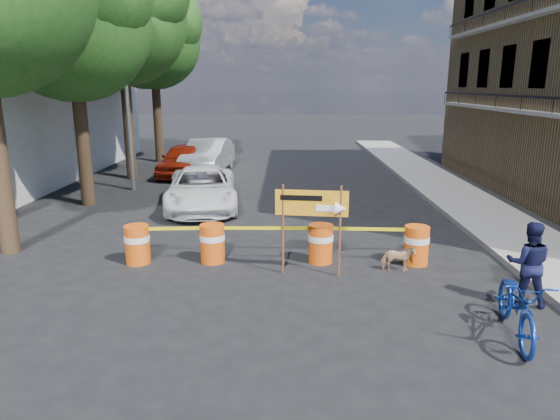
{
  "coord_description": "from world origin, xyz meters",
  "views": [
    {
      "loc": [
        -0.0,
        -9.62,
        4.02
      ],
      "look_at": [
        -0.14,
        1.17,
        1.3
      ],
      "focal_mm": 32.0,
      "sensor_mm": 36.0,
      "label": 1
    }
  ],
  "objects_px": {
    "barrel_far_left": "(137,244)",
    "sedan_silver": "(208,156)",
    "barrel_far_right": "(416,244)",
    "pedestrian": "(529,264)",
    "barrel_mid_right": "(321,243)",
    "suv_white": "(202,188)",
    "barrel_mid_left": "(212,242)",
    "bicycle": "(521,276)",
    "detour_sign": "(322,210)",
    "sedan_red": "(184,160)",
    "dog": "(398,259)"
  },
  "relations": [
    {
      "from": "barrel_far_left",
      "to": "sedan_silver",
      "type": "relative_size",
      "value": 0.19
    },
    {
      "from": "barrel_far_right",
      "to": "pedestrian",
      "type": "relative_size",
      "value": 0.56
    },
    {
      "from": "barrel_mid_right",
      "to": "suv_white",
      "type": "height_order",
      "value": "suv_white"
    },
    {
      "from": "barrel_mid_left",
      "to": "pedestrian",
      "type": "xyz_separation_m",
      "value": [
        6.2,
        -2.23,
        0.33
      ]
    },
    {
      "from": "barrel_far_right",
      "to": "barrel_mid_right",
      "type": "bearing_deg",
      "value": 177.39
    },
    {
      "from": "bicycle",
      "to": "sedan_silver",
      "type": "relative_size",
      "value": 0.44
    },
    {
      "from": "barrel_far_left",
      "to": "detour_sign",
      "type": "distance_m",
      "value": 4.35
    },
    {
      "from": "barrel_far_left",
      "to": "barrel_mid_left",
      "type": "relative_size",
      "value": 1.0
    },
    {
      "from": "barrel_far_right",
      "to": "sedan_red",
      "type": "distance_m",
      "value": 13.76
    },
    {
      "from": "barrel_far_right",
      "to": "detour_sign",
      "type": "distance_m",
      "value": 2.55
    },
    {
      "from": "barrel_mid_right",
      "to": "sedan_silver",
      "type": "bearing_deg",
      "value": 110.21
    },
    {
      "from": "barrel_far_right",
      "to": "sedan_red",
      "type": "height_order",
      "value": "sedan_red"
    },
    {
      "from": "barrel_mid_left",
      "to": "barrel_far_right",
      "type": "xyz_separation_m",
      "value": [
        4.69,
        -0.09,
        0.0
      ]
    },
    {
      "from": "barrel_mid_right",
      "to": "sedan_silver",
      "type": "relative_size",
      "value": 0.19
    },
    {
      "from": "dog",
      "to": "sedan_silver",
      "type": "distance_m",
      "value": 14.08
    },
    {
      "from": "barrel_mid_left",
      "to": "detour_sign",
      "type": "bearing_deg",
      "value": -18.61
    },
    {
      "from": "barrel_far_right",
      "to": "pedestrian",
      "type": "bearing_deg",
      "value": -54.58
    },
    {
      "from": "suv_white",
      "to": "detour_sign",
      "type": "bearing_deg",
      "value": -67.32
    },
    {
      "from": "barrel_mid_right",
      "to": "dog",
      "type": "relative_size",
      "value": 1.27
    },
    {
      "from": "barrel_far_left",
      "to": "suv_white",
      "type": "bearing_deg",
      "value": 83.32
    },
    {
      "from": "dog",
      "to": "sedan_red",
      "type": "bearing_deg",
      "value": 32.8
    },
    {
      "from": "detour_sign",
      "to": "suv_white",
      "type": "height_order",
      "value": "detour_sign"
    },
    {
      "from": "pedestrian",
      "to": "dog",
      "type": "relative_size",
      "value": 2.27
    },
    {
      "from": "detour_sign",
      "to": "suv_white",
      "type": "xyz_separation_m",
      "value": [
        -3.55,
        6.03,
        -0.79
      ]
    },
    {
      "from": "sedan_red",
      "to": "barrel_far_left",
      "type": "bearing_deg",
      "value": -79.57
    },
    {
      "from": "barrel_far_left",
      "to": "barrel_mid_left",
      "type": "bearing_deg",
      "value": 3.56
    },
    {
      "from": "barrel_far_left",
      "to": "bicycle",
      "type": "distance_m",
      "value": 7.96
    },
    {
      "from": "dog",
      "to": "pedestrian",
      "type": "bearing_deg",
      "value": -127.09
    },
    {
      "from": "barrel_mid_left",
      "to": "barrel_far_right",
      "type": "relative_size",
      "value": 1.0
    },
    {
      "from": "bicycle",
      "to": "suv_white",
      "type": "xyz_separation_m",
      "value": [
        -6.55,
        8.7,
        -0.39
      ]
    },
    {
      "from": "sedan_silver",
      "to": "dog",
      "type": "bearing_deg",
      "value": -59.78
    },
    {
      "from": "barrel_mid_left",
      "to": "sedan_silver",
      "type": "height_order",
      "value": "sedan_silver"
    },
    {
      "from": "sedan_silver",
      "to": "barrel_mid_right",
      "type": "bearing_deg",
      "value": -65.37
    },
    {
      "from": "detour_sign",
      "to": "bicycle",
      "type": "bearing_deg",
      "value": -34.84
    },
    {
      "from": "barrel_mid_right",
      "to": "bicycle",
      "type": "distance_m",
      "value": 4.62
    },
    {
      "from": "barrel_far_left",
      "to": "detour_sign",
      "type": "height_order",
      "value": "detour_sign"
    },
    {
      "from": "suv_white",
      "to": "barrel_mid_right",
      "type": "bearing_deg",
      "value": -63.07
    },
    {
      "from": "barrel_mid_left",
      "to": "pedestrian",
      "type": "height_order",
      "value": "pedestrian"
    },
    {
      "from": "sedan_silver",
      "to": "barrel_far_left",
      "type": "bearing_deg",
      "value": -84.52
    },
    {
      "from": "barrel_far_left",
      "to": "dog",
      "type": "height_order",
      "value": "barrel_far_left"
    },
    {
      "from": "sedan_red",
      "to": "barrel_far_right",
      "type": "bearing_deg",
      "value": -51.97
    },
    {
      "from": "barrel_far_right",
      "to": "detour_sign",
      "type": "height_order",
      "value": "detour_sign"
    },
    {
      "from": "barrel_mid_right",
      "to": "detour_sign",
      "type": "height_order",
      "value": "detour_sign"
    },
    {
      "from": "barrel_far_left",
      "to": "bicycle",
      "type": "relative_size",
      "value": 0.43
    },
    {
      "from": "dog",
      "to": "sedan_red",
      "type": "height_order",
      "value": "sedan_red"
    },
    {
      "from": "detour_sign",
      "to": "pedestrian",
      "type": "height_order",
      "value": "detour_sign"
    },
    {
      "from": "sedan_red",
      "to": "dog",
      "type": "bearing_deg",
      "value": -54.81
    },
    {
      "from": "detour_sign",
      "to": "bicycle",
      "type": "distance_m",
      "value": 4.04
    },
    {
      "from": "bicycle",
      "to": "sedan_red",
      "type": "height_order",
      "value": "bicycle"
    },
    {
      "from": "barrel_mid_left",
      "to": "sedan_red",
      "type": "bearing_deg",
      "value": 104.37
    }
  ]
}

